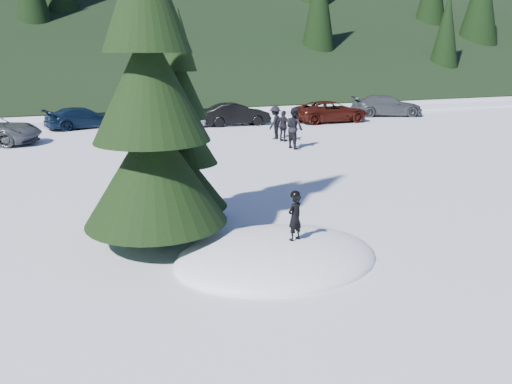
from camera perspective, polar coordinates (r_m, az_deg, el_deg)
name	(u,v)px	position (r m, az deg, el deg)	size (l,w,h in m)	color
ground	(277,259)	(10.85, 2.39, -7.63)	(200.00, 200.00, 0.00)	white
snow_mound	(277,259)	(10.85, 2.39, -7.63)	(4.48, 3.52, 0.96)	white
spruce_tall	(150,99)	(11.09, -11.98, 10.32)	(3.20, 3.20, 8.60)	black
spruce_short	(183,142)	(12.80, -8.37, 5.66)	(2.20, 2.20, 5.37)	black
child_skier	(295,217)	(10.43, 4.46, -2.88)	(0.36, 0.24, 1.00)	black
adult_0	(294,128)	(23.22, 4.40, 7.31)	(0.92, 0.72, 1.89)	black
adult_1	(284,126)	(25.02, 3.17, 7.53)	(0.90, 0.38, 1.54)	black
adult_2	(275,123)	(25.76, 2.20, 7.93)	(1.08, 0.62, 1.68)	black
car_3	(82,118)	(31.25, -19.24, 8.02)	(1.71, 4.22, 1.22)	#0D1C32
car_4	(176,115)	(30.70, -9.08, 8.70)	(1.62, 4.02, 1.37)	#9FA1A7
car_5	(236,114)	(30.82, -2.27, 8.88)	(1.42, 4.08, 1.34)	black
car_6	(331,111)	(32.60, 8.54, 9.09)	(2.22, 4.81, 1.34)	#3C110B
car_7	(387,106)	(36.63, 14.71, 9.53)	(2.00, 4.92, 1.43)	#474A4E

